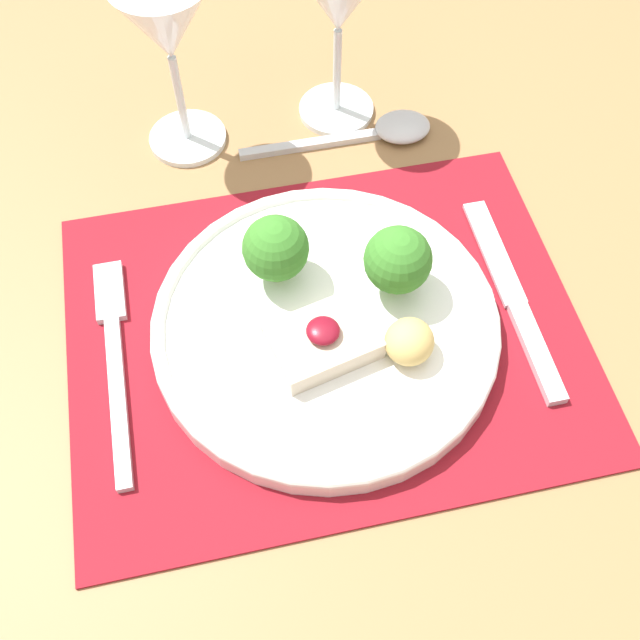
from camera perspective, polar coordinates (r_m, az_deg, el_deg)
ground_plane at (r=1.30m, az=0.21°, el=-18.16°), size 8.00×8.00×0.00m
dining_table at (r=0.68m, az=0.38°, el=-4.40°), size 1.57×1.06×0.74m
placemat at (r=0.61m, az=0.42°, el=-0.94°), size 0.42×0.33×0.00m
dinner_plate at (r=0.60m, az=0.29°, el=0.16°), size 0.28×0.28×0.08m
fork at (r=0.62m, az=-15.40°, el=-2.22°), size 0.02×0.21×0.01m
knife at (r=0.64m, az=14.84°, el=0.84°), size 0.02×0.21×0.01m
spoon at (r=0.76m, az=4.94°, el=14.21°), size 0.19×0.05×0.02m
wine_glass_near at (r=0.71m, az=1.43°, el=22.91°), size 0.08×0.08×0.17m
wine_glass_far at (r=0.69m, az=-11.61°, el=20.72°), size 0.08×0.08×0.17m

